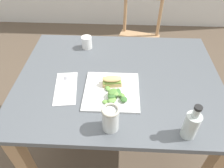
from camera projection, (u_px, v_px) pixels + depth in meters
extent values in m
plane|color=brown|center=(106.00, 134.00, 1.83)|extent=(7.92, 7.92, 0.00)
cube|color=#51565B|center=(119.00, 79.00, 1.27)|extent=(1.19, 0.92, 0.03)
cube|color=tan|center=(27.00, 167.00, 1.25)|extent=(0.07, 0.07, 0.71)
cube|color=tan|center=(58.00, 79.00, 1.82)|extent=(0.07, 0.07, 0.71)
cube|color=tan|center=(182.00, 83.00, 1.79)|extent=(0.07, 0.07, 0.71)
cylinder|color=tan|center=(115.00, 68.00, 2.15)|extent=(0.03, 0.03, 0.43)
cylinder|color=tan|center=(149.00, 74.00, 2.08)|extent=(0.03, 0.03, 0.43)
cylinder|color=tan|center=(123.00, 50.00, 2.39)|extent=(0.03, 0.03, 0.43)
cylinder|color=tan|center=(154.00, 55.00, 2.32)|extent=(0.03, 0.03, 0.43)
cube|color=tan|center=(137.00, 43.00, 2.08)|extent=(0.48, 0.48, 0.02)
cylinder|color=tan|center=(125.00, 11.00, 2.09)|extent=(0.03, 0.03, 0.42)
cylinder|color=tan|center=(160.00, 16.00, 2.02)|extent=(0.03, 0.03, 0.42)
cube|color=white|center=(112.00, 91.00, 1.16)|extent=(0.30, 0.30, 0.01)
cube|color=#DBB270|center=(112.00, 83.00, 1.19)|extent=(0.11, 0.06, 0.02)
cube|color=#84A84C|center=(112.00, 80.00, 1.18)|extent=(0.10, 0.06, 0.01)
ellipsoid|color=#DBB270|center=(112.00, 79.00, 1.16)|extent=(0.11, 0.06, 0.02)
ellipsoid|color=#518438|center=(112.00, 97.00, 1.12)|extent=(0.06, 0.07, 0.01)
ellipsoid|color=#6B9E47|center=(108.00, 102.00, 1.09)|extent=(0.07, 0.04, 0.01)
ellipsoid|color=#3D7033|center=(112.00, 95.00, 1.10)|extent=(0.06, 0.06, 0.01)
ellipsoid|color=#6B9E47|center=(112.00, 100.00, 1.09)|extent=(0.06, 0.06, 0.01)
ellipsoid|color=#3D7033|center=(124.00, 99.00, 1.09)|extent=(0.04, 0.04, 0.02)
ellipsoid|color=#518438|center=(119.00, 92.00, 1.12)|extent=(0.03, 0.06, 0.01)
ellipsoid|color=#518438|center=(113.00, 92.00, 1.11)|extent=(0.07, 0.07, 0.02)
ellipsoid|color=#6B9E47|center=(122.00, 95.00, 1.12)|extent=(0.04, 0.04, 0.01)
ellipsoid|color=#6B9E47|center=(115.00, 92.00, 1.11)|extent=(0.06, 0.07, 0.01)
ellipsoid|color=#3D7033|center=(113.00, 94.00, 1.11)|extent=(0.03, 0.05, 0.01)
ellipsoid|color=#6B9E47|center=(108.00, 88.00, 1.16)|extent=(0.04, 0.05, 0.02)
ellipsoid|color=#3D7033|center=(116.00, 92.00, 1.11)|extent=(0.07, 0.07, 0.01)
ellipsoid|color=#84A84C|center=(112.00, 93.00, 1.11)|extent=(0.06, 0.06, 0.01)
cube|color=white|center=(66.00, 88.00, 1.19)|extent=(0.15, 0.27, 0.00)
cube|color=silver|center=(66.00, 90.00, 1.17)|extent=(0.04, 0.14, 0.00)
cube|color=silver|center=(66.00, 79.00, 1.23)|extent=(0.03, 0.05, 0.00)
cube|color=#38383D|center=(67.00, 78.00, 1.24)|extent=(0.01, 0.03, 0.00)
cube|color=#38383D|center=(66.00, 78.00, 1.24)|extent=(0.01, 0.03, 0.00)
cube|color=#38383D|center=(64.00, 78.00, 1.24)|extent=(0.01, 0.03, 0.00)
cylinder|color=black|center=(190.00, 128.00, 0.94)|extent=(0.06, 0.06, 0.09)
cylinder|color=#B2BCB7|center=(191.00, 126.00, 0.92)|extent=(0.07, 0.07, 0.13)
cylinder|color=#B2BCB7|center=(196.00, 113.00, 0.86)|extent=(0.03, 0.03, 0.05)
cylinder|color=black|center=(198.00, 108.00, 0.84)|extent=(0.03, 0.03, 0.01)
cylinder|color=#C67528|center=(111.00, 121.00, 0.96)|extent=(0.07, 0.07, 0.10)
cylinder|color=silver|center=(111.00, 119.00, 0.96)|extent=(0.08, 0.08, 0.12)
torus|color=#B7B29E|center=(110.00, 110.00, 0.91)|extent=(0.08, 0.08, 0.01)
cylinder|color=white|center=(87.00, 42.00, 1.46)|extent=(0.07, 0.07, 0.08)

